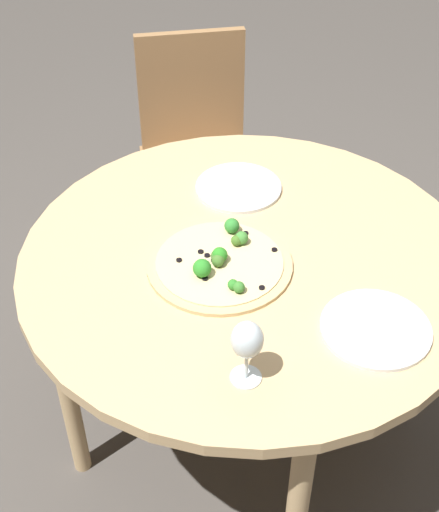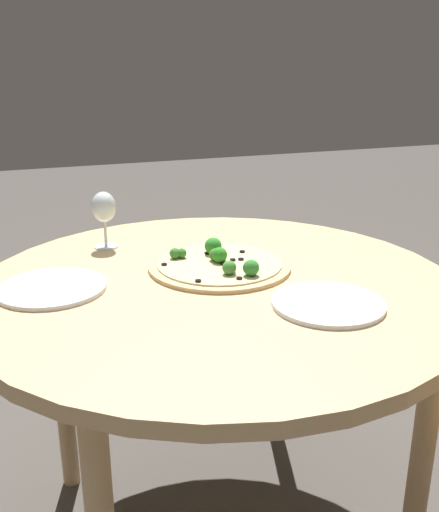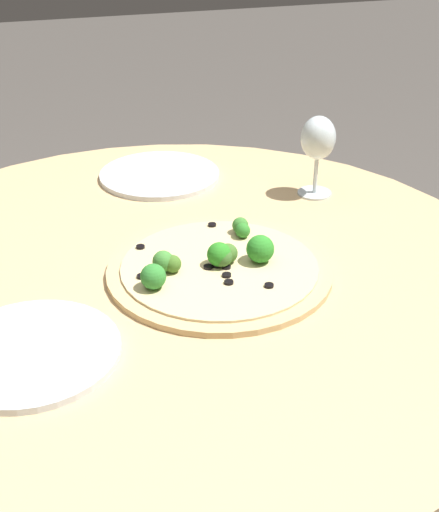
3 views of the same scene
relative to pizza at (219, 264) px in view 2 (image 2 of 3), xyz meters
The scene contains 5 objects.
dining_table 0.12m from the pizza, 25.23° to the right, with size 1.11×1.11×0.74m.
pizza is the anchor object (origin of this frame).
wine_glass 0.36m from the pizza, 138.86° to the right, with size 0.07×0.07×0.15m.
plate_near 0.40m from the pizza, 89.78° to the right, with size 0.24×0.24×0.01m.
plate_far 0.32m from the pizza, 23.50° to the left, with size 0.23×0.23×0.01m.
Camera 2 is at (1.15, -0.43, 1.22)m, focal length 40.00 mm.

